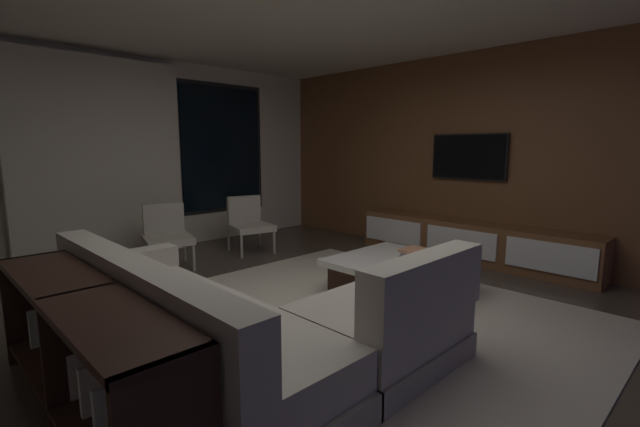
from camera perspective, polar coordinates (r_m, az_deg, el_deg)
The scene contains 12 objects.
floor at distance 3.74m, azimuth 0.43°, elevation -14.43°, with size 9.20×9.20×0.00m, color #473D33.
back_wall_with_window at distance 6.49m, azimuth -23.34°, elevation 6.95°, with size 6.60×0.30×2.70m.
media_wall at distance 6.00m, azimuth 21.73°, elevation 7.01°, with size 0.12×7.80×2.70m.
area_rug at distance 3.91m, azimuth 5.22°, elevation -13.28°, with size 3.20×3.80×0.01m, color beige.
sectional_couch at distance 2.99m, azimuth -10.37°, elevation -14.74°, with size 1.98×2.50×0.82m.
coffee_table at distance 4.44m, azimuth 10.28°, elevation -8.19°, with size 1.16×1.16×0.36m.
book_stack_on_coffee_table at distance 4.40m, azimuth 12.33°, elevation -5.32°, with size 0.27×0.21×0.11m.
accent_chair_near_window at distance 6.16m, azimuth -9.51°, elevation -1.02°, with size 0.65×0.67×0.78m.
accent_chair_by_curtain at distance 5.61m, azimuth -19.71°, elevation -2.39°, with size 0.67×0.68×0.78m.
media_console at distance 5.89m, azimuth 19.52°, elevation -3.67°, with size 0.46×3.10×0.52m.
mounted_tv at distance 6.01m, azimuth 19.12°, elevation 7.15°, with size 0.05×1.03×0.60m.
console_table_behind_couch at distance 2.70m, azimuth -28.97°, elevation -15.37°, with size 0.40×2.10×0.74m.
Camera 1 is at (-2.43, -2.43, 1.48)m, focal length 24.08 mm.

